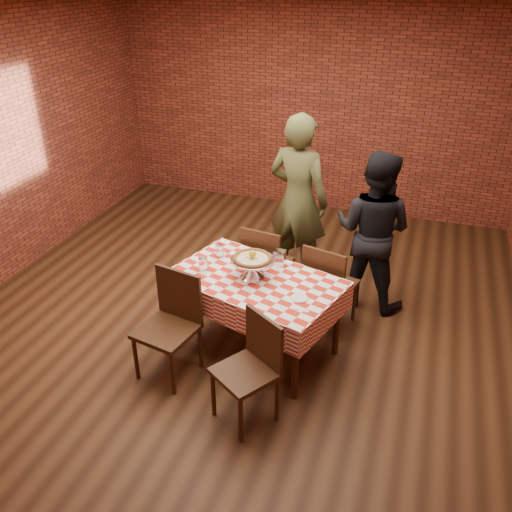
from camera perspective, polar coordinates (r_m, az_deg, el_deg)
name	(u,v)px	position (r m, az deg, el deg)	size (l,w,h in m)	color
ground	(240,314)	(5.60, -1.72, -6.18)	(6.00, 6.00, 0.00)	black
back_wall	(313,106)	(7.68, 6.08, 15.41)	(5.50, 5.50, 0.00)	maroon
table	(256,314)	(4.95, -0.03, -6.17)	(1.45, 0.87, 0.75)	#3C2310
tablecloth	(256,290)	(4.80, -0.03, -3.65)	(1.49, 0.91, 0.25)	red
pizza_stand	(252,268)	(4.73, -0.38, -1.26)	(0.39, 0.39, 0.17)	silver
pizza	(252,259)	(4.68, -0.39, -0.29)	(0.34, 0.34, 0.03)	beige
lemon	(252,254)	(4.66, -0.39, 0.19)	(0.06, 0.06, 0.08)	yellow
water_glass_left	(203,264)	(4.85, -5.60, -0.88)	(0.08, 0.08, 0.12)	white
water_glass_right	(220,251)	(5.07, -3.84, 0.57)	(0.08, 0.08, 0.12)	white
side_plate	(299,298)	(4.48, 4.58, -4.44)	(0.14, 0.14, 0.01)	white
sweetener_packet_a	(297,309)	(4.35, 4.29, -5.58)	(0.05, 0.04, 0.01)	white
sweetener_packet_b	(306,311)	(4.33, 5.30, -5.79)	(0.05, 0.04, 0.01)	white
condiment_caddy	(280,257)	(4.92, 2.51, -0.16)	(0.10, 0.08, 0.14)	silver
chair_near_left	(166,329)	(4.67, -9.45, -7.61)	(0.46, 0.46, 0.94)	#3C2310
chair_near_right	(245,373)	(4.21, -1.20, -12.27)	(0.42, 0.42, 0.90)	#3C2310
chair_far_left	(268,263)	(5.59, 1.29, -0.78)	(0.42, 0.42, 0.90)	#3C2310
chair_far_right	(331,284)	(5.27, 7.89, -2.99)	(0.43, 0.43, 0.92)	#3C2310
diner_olive	(298,200)	(5.84, 4.46, 5.88)	(0.69, 0.45, 1.89)	#4A4E28
diner_black	(373,231)	(5.54, 12.21, 2.62)	(0.80, 0.63, 1.66)	black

